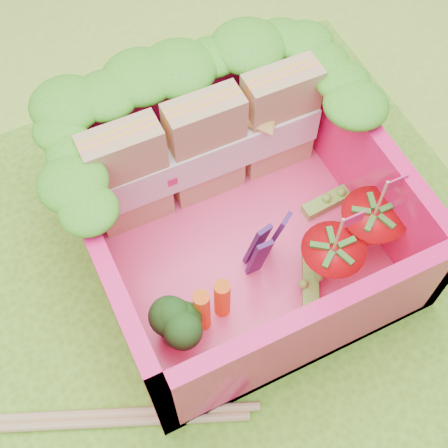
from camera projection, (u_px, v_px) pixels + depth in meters
The scene contains 12 objects.
ground at pixel (225, 289), 2.85m from camera, with size 14.00×14.00×0.00m, color #91D63C.
placemat at pixel (225, 287), 2.84m from camera, with size 2.60×2.60×0.03m, color #67A124.
bento_floor at pixel (238, 242), 2.91m from camera, with size 1.30×1.30×0.05m, color #FF417F.
bento_box at pixel (239, 215), 2.70m from camera, with size 1.30×1.30×0.55m.
lettuce_ruffle at pixel (192, 90), 2.62m from camera, with size 1.43×0.77×0.11m.
sandwich_stack at pixel (207, 148), 2.79m from camera, with size 1.08×0.18×0.60m.
broccoli at pixel (173, 319), 2.50m from camera, with size 0.31×0.31×0.25m.
carrot_sticks at pixel (212, 305), 2.58m from camera, with size 0.17×0.09×0.28m.
purple_wedges at pixel (264, 246), 2.66m from camera, with size 0.18×0.10×0.38m.
strawberry_left at pixel (329, 263), 2.67m from camera, with size 0.27×0.27×0.51m.
strawberry_right at pixel (368, 230), 2.75m from camera, with size 0.29×0.29×0.53m.
snap_peas at pixel (322, 240), 2.86m from camera, with size 0.59×0.54×0.05m.
Camera 1 is at (-0.52, -1.06, 2.61)m, focal length 50.00 mm.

